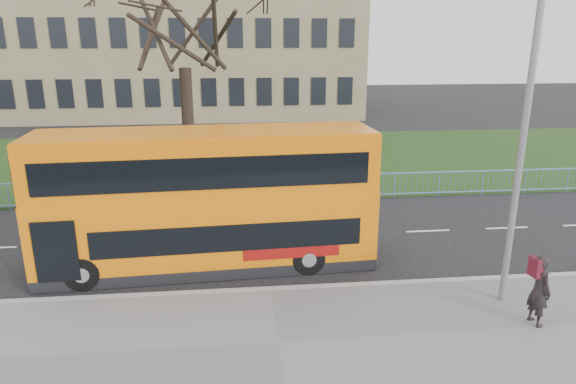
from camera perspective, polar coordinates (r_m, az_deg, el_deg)
The scene contains 9 objects.
ground at distance 15.73m, azimuth -2.40°, elevation -8.46°, with size 120.00×120.00×0.00m, color black.
kerb at distance 14.31m, azimuth -2.00°, elevation -10.85°, with size 80.00×0.20×0.14m, color gray.
grass_verge at distance 29.28m, azimuth -4.18°, elevation 3.64°, with size 80.00×15.40×0.08m, color #1C3814.
guard_railing at distance 21.71m, azimuth -3.53°, elevation 0.32°, with size 40.00×0.12×1.10m, color #7293CC, non-canonical shape.
bare_tree at distance 24.29m, azimuth -11.52°, elevation 15.77°, with size 8.83×8.83×12.62m, color black, non-canonical shape.
civic_building at distance 49.37m, azimuth -11.29°, elevation 16.89°, with size 30.00×15.00×14.00m, color #7A694E.
yellow_bus at distance 15.29m, azimuth -8.93°, elevation -0.54°, with size 9.91×2.86×4.11m.
pedestrian at distance 13.67m, azimuth 26.14°, elevation -9.74°, with size 0.64×0.42×1.77m, color black.
street_lamp at distance 13.37m, azimuth 24.49°, elevation 7.56°, with size 1.85×0.34×8.73m.
Camera 1 is at (-0.82, -14.19, 6.73)m, focal length 32.00 mm.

